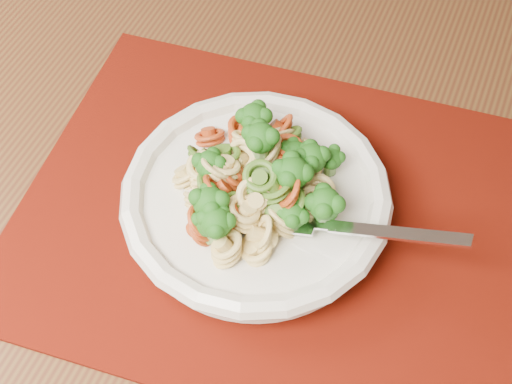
# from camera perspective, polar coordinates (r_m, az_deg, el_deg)

# --- Properties ---
(dining_table) EXTENTS (1.54, 1.22, 0.73)m
(dining_table) POSITION_cam_1_polar(r_m,az_deg,el_deg) (0.77, 2.96, -0.70)
(dining_table) COLOR #523517
(dining_table) RESTS_ON ground
(placemat) EXTENTS (0.51, 0.43, 0.00)m
(placemat) POSITION_cam_1_polar(r_m,az_deg,el_deg) (0.63, 1.92, -2.09)
(placemat) COLOR #580F03
(placemat) RESTS_ON dining_table
(pasta_bowl) EXTENTS (0.23, 0.23, 0.04)m
(pasta_bowl) POSITION_cam_1_polar(r_m,az_deg,el_deg) (0.61, -0.00, -0.67)
(pasta_bowl) COLOR silver
(pasta_bowl) RESTS_ON placemat
(pasta_broccoli_heap) EXTENTS (0.20, 0.20, 0.06)m
(pasta_broccoli_heap) POSITION_cam_1_polar(r_m,az_deg,el_deg) (0.59, -0.00, 0.33)
(pasta_broccoli_heap) COLOR #E7C372
(pasta_broccoli_heap) RESTS_ON pasta_bowl
(fork) EXTENTS (0.18, 0.07, 0.08)m
(fork) POSITION_cam_1_polar(r_m,az_deg,el_deg) (0.57, 3.64, -2.51)
(fork) COLOR silver
(fork) RESTS_ON pasta_bowl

